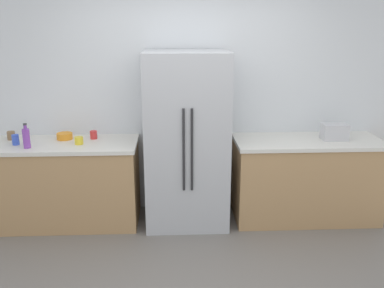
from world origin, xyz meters
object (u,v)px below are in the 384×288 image
object	(u,v)px
bottle_a	(26,138)
cup_c	(94,135)
refrigerator	(187,140)
bowl_a	(65,136)
cup_b	(16,140)
toaster	(334,132)
cup_d	(11,136)
cup_a	(79,141)

from	to	relation	value
bottle_a	cup_c	bearing A→B (deg)	27.53
refrigerator	bowl_a	distance (m)	1.31
cup_b	bottle_a	bearing A→B (deg)	-38.39
toaster	cup_d	distance (m)	3.45
refrigerator	cup_d	world-z (taller)	refrigerator
bottle_a	bowl_a	distance (m)	0.44
cup_b	cup_c	bearing A→B (deg)	14.28
cup_b	bowl_a	bearing A→B (deg)	23.20
bottle_a	cup_b	distance (m)	0.20
bottle_a	cup_a	size ratio (longest dim) A/B	2.86
cup_b	bowl_a	xyz separation A→B (m)	(0.45, 0.19, -0.02)
cup_a	refrigerator	bearing A→B (deg)	1.65
cup_c	bowl_a	world-z (taller)	cup_c
refrigerator	bowl_a	xyz separation A→B (m)	(-1.30, 0.17, 0.02)
cup_a	cup_b	size ratio (longest dim) A/B	0.83
cup_c	cup_b	bearing A→B (deg)	-165.72
toaster	bottle_a	distance (m)	3.18
cup_c	bottle_a	bearing A→B (deg)	-152.47
cup_a	cup_c	xyz separation A→B (m)	(0.11, 0.20, 0.01)
refrigerator	cup_b	bearing A→B (deg)	-179.27
refrigerator	cup_c	size ratio (longest dim) A/B	21.06
cup_d	cup_b	bearing A→B (deg)	-59.78
bottle_a	cup_b	world-z (taller)	bottle_a
refrigerator	bottle_a	xyz separation A→B (m)	(-1.60, -0.14, 0.09)
cup_d	refrigerator	bearing A→B (deg)	-5.50
bottle_a	cup_c	xyz separation A→B (m)	(0.60, 0.31, -0.06)
bottle_a	bowl_a	bearing A→B (deg)	46.82
refrigerator	bowl_a	world-z (taller)	refrigerator
bowl_a	cup_c	bearing A→B (deg)	0.10
toaster	bowl_a	xyz separation A→B (m)	(-2.88, 0.15, -0.05)
cup_b	bowl_a	world-z (taller)	cup_b
cup_c	cup_a	bearing A→B (deg)	-119.61
cup_c	bowl_a	distance (m)	0.31
bottle_a	cup_b	size ratio (longest dim) A/B	2.36
cup_a	cup_d	size ratio (longest dim) A/B	0.99
refrigerator	cup_a	world-z (taller)	refrigerator
refrigerator	bottle_a	world-z (taller)	refrigerator
refrigerator	toaster	size ratio (longest dim) A/B	6.87
cup_c	cup_d	xyz separation A→B (m)	(-0.87, 0.01, 0.00)
cup_d	bowl_a	world-z (taller)	cup_d
cup_a	bowl_a	distance (m)	0.28
toaster	cup_a	size ratio (longest dim) A/B	3.04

